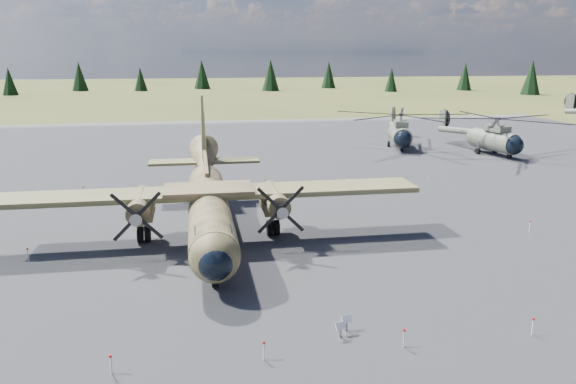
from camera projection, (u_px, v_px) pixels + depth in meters
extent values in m
plane|color=brown|center=(298.00, 246.00, 36.48)|extent=(500.00, 500.00, 0.00)
cube|color=slate|center=(275.00, 206.00, 46.04)|extent=(120.00, 120.00, 0.04)
cylinder|color=#3D3D21|center=(209.00, 211.00, 36.49)|extent=(2.79, 17.28, 2.69)
sphere|color=#3D3D21|center=(215.00, 257.00, 28.23)|extent=(2.65, 2.65, 2.63)
sphere|color=black|center=(215.00, 262.00, 27.73)|extent=(1.95, 1.95, 1.93)
cube|color=black|center=(213.00, 234.00, 29.52)|extent=(1.93, 1.55, 0.53)
cone|color=#3D3D21|center=(205.00, 163.00, 47.07)|extent=(2.67, 6.61, 4.04)
cube|color=#AAADAF|center=(209.00, 223.00, 37.67)|extent=(1.86, 5.76, 0.48)
cube|color=#323B1F|center=(209.00, 193.00, 36.68)|extent=(27.83, 3.43, 0.34)
cube|color=#3D3D21|center=(208.00, 190.00, 36.63)|extent=(5.77, 3.49, 0.34)
cylinder|color=#3D3D21|center=(141.00, 204.00, 35.84)|extent=(1.47, 5.00, 1.44)
cube|color=#3D3D21|center=(143.00, 211.00, 36.72)|extent=(1.46, 3.27, 0.77)
cone|color=gray|center=(136.00, 218.00, 32.85)|extent=(0.73, 0.87, 0.73)
cylinder|color=black|center=(144.00, 234.00, 37.11)|extent=(0.85, 1.06, 1.05)
cylinder|color=#3D3D21|center=(274.00, 199.00, 37.23)|extent=(1.47, 5.00, 1.44)
cube|color=#3D3D21|center=(273.00, 205.00, 38.11)|extent=(1.46, 3.27, 0.77)
cone|color=gray|center=(282.00, 211.00, 34.25)|extent=(0.73, 0.87, 0.73)
cylinder|color=black|center=(273.00, 228.00, 38.51)|extent=(0.85, 1.06, 1.05)
cube|color=#3D3D21|center=(205.00, 164.00, 43.44)|extent=(0.31, 7.24, 1.61)
cube|color=#323B1F|center=(204.00, 161.00, 47.52)|extent=(9.22, 2.17, 0.21)
cylinder|color=gray|center=(214.00, 267.00, 29.57)|extent=(0.14, 0.14, 0.86)
cylinder|color=black|center=(215.00, 279.00, 29.73)|extent=(0.34, 0.90, 0.90)
cylinder|color=#67685B|center=(400.00, 135.00, 73.12)|extent=(4.03, 7.25, 2.39)
sphere|color=black|center=(403.00, 139.00, 69.80)|extent=(2.68, 2.68, 2.20)
sphere|color=#67685B|center=(397.00, 131.00, 76.44)|extent=(2.68, 2.68, 2.20)
cube|color=#67685B|center=(401.00, 124.00, 72.38)|extent=(2.33, 3.36, 0.72)
cylinder|color=gray|center=(401.00, 118.00, 72.21)|extent=(0.42, 0.42, 0.96)
cylinder|color=#67685B|center=(394.00, 126.00, 79.83)|extent=(2.81, 8.10, 1.37)
cube|color=#67685B|center=(392.00, 115.00, 83.00)|extent=(0.54, 1.35, 2.29)
cylinder|color=black|center=(394.00, 115.00, 82.98)|extent=(0.67, 2.42, 2.48)
cylinder|color=black|center=(402.00, 149.00, 70.68)|extent=(0.42, 0.70, 0.65)
cylinder|color=black|center=(389.00, 144.00, 74.66)|extent=(0.47, 0.81, 0.76)
cylinder|color=gray|center=(389.00, 140.00, 74.54)|extent=(0.16, 0.16, 1.38)
cylinder|color=black|center=(408.00, 144.00, 74.46)|extent=(0.47, 0.81, 0.76)
cylinder|color=gray|center=(408.00, 140.00, 74.34)|extent=(0.16, 0.16, 1.38)
cylinder|color=#67685B|center=(494.00, 141.00, 68.25)|extent=(3.56, 7.27, 2.42)
sphere|color=black|center=(514.00, 145.00, 65.08)|extent=(2.57, 2.57, 2.22)
sphere|color=#67685B|center=(475.00, 137.00, 71.43)|extent=(2.57, 2.57, 2.22)
cube|color=#67685B|center=(497.00, 128.00, 67.52)|extent=(2.14, 3.33, 0.72)
cylinder|color=gray|center=(498.00, 122.00, 67.35)|extent=(0.40, 0.40, 0.97)
cylinder|color=#67685B|center=(458.00, 130.00, 74.66)|extent=(2.20, 8.27, 1.38)
cube|color=#67685B|center=(443.00, 118.00, 77.67)|extent=(0.44, 1.37, 2.32)
cylinder|color=black|center=(445.00, 118.00, 77.78)|extent=(0.48, 2.49, 2.51)
cylinder|color=black|center=(509.00, 156.00, 65.94)|extent=(0.38, 0.69, 0.66)
cylinder|color=black|center=(478.00, 151.00, 69.22)|extent=(0.42, 0.81, 0.77)
cylinder|color=gray|center=(478.00, 147.00, 69.10)|extent=(0.16, 0.16, 1.40)
cylinder|color=black|center=(495.00, 150.00, 70.07)|extent=(0.42, 0.81, 0.77)
cylinder|color=gray|center=(495.00, 146.00, 69.95)|extent=(0.16, 0.16, 1.40)
cube|color=#67685B|center=(570.00, 102.00, 98.52)|extent=(0.73, 1.55, 2.67)
cylinder|color=black|center=(572.00, 101.00, 98.70)|extent=(1.00, 2.76, 2.89)
cube|color=gray|center=(340.00, 331.00, 24.68)|extent=(0.11, 0.11, 0.59)
cube|color=white|center=(341.00, 326.00, 24.56)|extent=(0.51, 0.33, 0.33)
cube|color=gray|center=(346.00, 324.00, 25.24)|extent=(0.11, 0.11, 0.64)
cube|color=white|center=(347.00, 319.00, 25.11)|extent=(0.55, 0.32, 0.36)
cylinder|color=white|center=(111.00, 365.00, 21.81)|extent=(0.07, 0.07, 0.80)
cylinder|color=#B01214|center=(110.00, 356.00, 21.71)|extent=(0.12, 0.12, 0.10)
cylinder|color=white|center=(264.00, 351.00, 22.81)|extent=(0.07, 0.07, 0.80)
cylinder|color=#B01214|center=(264.00, 342.00, 22.72)|extent=(0.12, 0.12, 0.10)
cylinder|color=white|center=(404.00, 339.00, 23.82)|extent=(0.07, 0.07, 0.80)
cylinder|color=#B01214|center=(404.00, 330.00, 23.72)|extent=(0.12, 0.12, 0.10)
cylinder|color=white|center=(533.00, 327.00, 24.82)|extent=(0.07, 0.07, 0.80)
cylinder|color=#B01214|center=(534.00, 319.00, 24.72)|extent=(0.12, 0.12, 0.10)
cylinder|color=white|center=(84.00, 192.00, 49.01)|extent=(0.07, 0.07, 0.80)
cylinder|color=#B01214|center=(83.00, 187.00, 48.91)|extent=(0.12, 0.12, 0.10)
cylinder|color=white|center=(177.00, 188.00, 50.34)|extent=(0.07, 0.07, 0.80)
cylinder|color=#B01214|center=(177.00, 184.00, 50.25)|extent=(0.12, 0.12, 0.10)
cylinder|color=white|center=(265.00, 184.00, 51.68)|extent=(0.07, 0.07, 0.80)
cylinder|color=#B01214|center=(265.00, 180.00, 51.58)|extent=(0.12, 0.12, 0.10)
cylinder|color=white|center=(349.00, 181.00, 53.02)|extent=(0.07, 0.07, 0.80)
cylinder|color=#B01214|center=(349.00, 177.00, 52.92)|extent=(0.12, 0.12, 0.10)
cylinder|color=white|center=(429.00, 178.00, 54.35)|extent=(0.07, 0.07, 0.80)
cylinder|color=#B01214|center=(429.00, 174.00, 54.26)|extent=(0.12, 0.12, 0.10)
cylinder|color=white|center=(28.00, 255.00, 33.63)|extent=(0.07, 0.07, 0.80)
cylinder|color=#B01214|center=(27.00, 249.00, 33.53)|extent=(0.12, 0.12, 0.10)
cylinder|color=white|center=(530.00, 227.00, 39.14)|extent=(0.07, 0.07, 0.80)
cylinder|color=#B01214|center=(530.00, 221.00, 39.05)|extent=(0.12, 0.12, 0.10)
cone|color=black|center=(531.00, 77.00, 166.78)|extent=(5.71, 5.71, 10.20)
cone|color=black|center=(465.00, 76.00, 186.57)|extent=(5.06, 5.06, 9.03)
cone|color=black|center=(391.00, 79.00, 180.43)|extent=(4.26, 4.26, 7.61)
cone|color=black|center=(329.00, 75.00, 198.01)|extent=(5.19, 5.19, 9.27)
cone|color=black|center=(271.00, 75.00, 183.85)|extent=(5.71, 5.71, 10.19)
cone|color=black|center=(202.00, 74.00, 193.54)|extent=(5.54, 5.54, 9.90)
cone|color=black|center=(140.00, 79.00, 183.30)|extent=(4.30, 4.30, 7.68)
cone|color=black|center=(79.00, 76.00, 183.49)|extent=(5.23, 5.23, 9.34)
cone|color=black|center=(9.00, 81.00, 164.67)|extent=(4.52, 4.52, 8.08)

